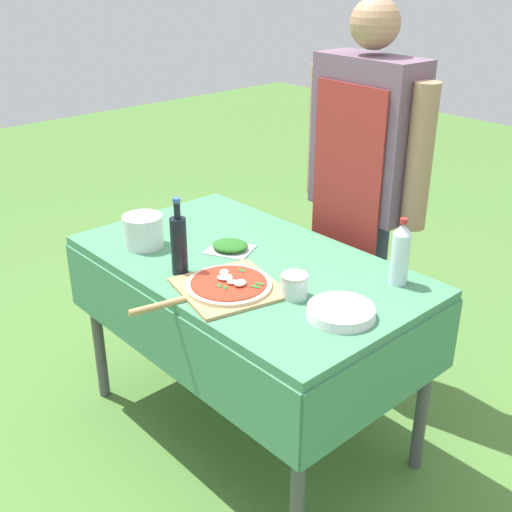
{
  "coord_description": "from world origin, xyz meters",
  "views": [
    {
      "loc": [
        1.67,
        -1.47,
        1.88
      ],
      "look_at": [
        0.05,
        0.0,
        0.85
      ],
      "focal_mm": 45.0,
      "sensor_mm": 36.0,
      "label": 1
    }
  ],
  "objects_px": {
    "person_cook": "(363,175)",
    "plate_stack": "(341,312)",
    "sauce_jar": "(294,287)",
    "herb_container": "(230,246)",
    "mixing_tub": "(143,231)",
    "water_bottle": "(400,253)",
    "prep_table": "(247,284)",
    "pizza_on_peel": "(226,286)",
    "oil_bottle": "(179,244)"
  },
  "relations": [
    {
      "from": "prep_table",
      "to": "sauce_jar",
      "type": "relative_size",
      "value": 14.77
    },
    {
      "from": "person_cook",
      "to": "water_bottle",
      "type": "xyz_separation_m",
      "value": [
        0.46,
        -0.35,
        -0.1
      ]
    },
    {
      "from": "pizza_on_peel",
      "to": "herb_container",
      "type": "distance_m",
      "value": 0.33
    },
    {
      "from": "pizza_on_peel",
      "to": "plate_stack",
      "type": "relative_size",
      "value": 2.46
    },
    {
      "from": "oil_bottle",
      "to": "sauce_jar",
      "type": "relative_size",
      "value": 3.12
    },
    {
      "from": "pizza_on_peel",
      "to": "oil_bottle",
      "type": "distance_m",
      "value": 0.25
    },
    {
      "from": "pizza_on_peel",
      "to": "plate_stack",
      "type": "bearing_deg",
      "value": 35.35
    },
    {
      "from": "herb_container",
      "to": "mixing_tub",
      "type": "relative_size",
      "value": 1.36
    },
    {
      "from": "person_cook",
      "to": "herb_container",
      "type": "bearing_deg",
      "value": 78.48
    },
    {
      "from": "mixing_tub",
      "to": "plate_stack",
      "type": "relative_size",
      "value": 0.71
    },
    {
      "from": "sauce_jar",
      "to": "oil_bottle",
      "type": "bearing_deg",
      "value": -156.02
    },
    {
      "from": "person_cook",
      "to": "mixing_tub",
      "type": "distance_m",
      "value": 0.96
    },
    {
      "from": "person_cook",
      "to": "oil_bottle",
      "type": "height_order",
      "value": "person_cook"
    },
    {
      "from": "prep_table",
      "to": "oil_bottle",
      "type": "distance_m",
      "value": 0.34
    },
    {
      "from": "herb_container",
      "to": "plate_stack",
      "type": "xyz_separation_m",
      "value": [
        0.64,
        -0.07,
        -0.0
      ]
    },
    {
      "from": "mixing_tub",
      "to": "water_bottle",
      "type": "bearing_deg",
      "value": 29.02
    },
    {
      "from": "person_cook",
      "to": "sauce_jar",
      "type": "relative_size",
      "value": 18.43
    },
    {
      "from": "person_cook",
      "to": "oil_bottle",
      "type": "xyz_separation_m",
      "value": [
        -0.13,
        -0.88,
        -0.1
      ]
    },
    {
      "from": "prep_table",
      "to": "water_bottle",
      "type": "bearing_deg",
      "value": 29.54
    },
    {
      "from": "pizza_on_peel",
      "to": "plate_stack",
      "type": "distance_m",
      "value": 0.42
    },
    {
      "from": "sauce_jar",
      "to": "plate_stack",
      "type": "bearing_deg",
      "value": 4.58
    },
    {
      "from": "herb_container",
      "to": "plate_stack",
      "type": "relative_size",
      "value": 0.96
    },
    {
      "from": "prep_table",
      "to": "oil_bottle",
      "type": "height_order",
      "value": "oil_bottle"
    },
    {
      "from": "herb_container",
      "to": "prep_table",
      "type": "bearing_deg",
      "value": -7.53
    },
    {
      "from": "person_cook",
      "to": "herb_container",
      "type": "distance_m",
      "value": 0.66
    },
    {
      "from": "oil_bottle",
      "to": "water_bottle",
      "type": "bearing_deg",
      "value": 42.01
    },
    {
      "from": "plate_stack",
      "to": "herb_container",
      "type": "bearing_deg",
      "value": 174.1
    },
    {
      "from": "prep_table",
      "to": "plate_stack",
      "type": "bearing_deg",
      "value": -5.52
    },
    {
      "from": "oil_bottle",
      "to": "herb_container",
      "type": "bearing_deg",
      "value": 96.0
    },
    {
      "from": "water_bottle",
      "to": "mixing_tub",
      "type": "distance_m",
      "value": 1.02
    },
    {
      "from": "prep_table",
      "to": "sauce_jar",
      "type": "distance_m",
      "value": 0.35
    },
    {
      "from": "mixing_tub",
      "to": "person_cook",
      "type": "bearing_deg",
      "value": 62.73
    },
    {
      "from": "person_cook",
      "to": "herb_container",
      "type": "height_order",
      "value": "person_cook"
    },
    {
      "from": "mixing_tub",
      "to": "pizza_on_peel",
      "type": "bearing_deg",
      "value": 0.16
    },
    {
      "from": "water_bottle",
      "to": "sauce_jar",
      "type": "bearing_deg",
      "value": -117.11
    },
    {
      "from": "pizza_on_peel",
      "to": "prep_table",
      "type": "bearing_deg",
      "value": 134.41
    },
    {
      "from": "prep_table",
      "to": "person_cook",
      "type": "relative_size",
      "value": 0.8
    },
    {
      "from": "pizza_on_peel",
      "to": "mixing_tub",
      "type": "relative_size",
      "value": 3.48
    },
    {
      "from": "prep_table",
      "to": "sauce_jar",
      "type": "height_order",
      "value": "sauce_jar"
    },
    {
      "from": "pizza_on_peel",
      "to": "water_bottle",
      "type": "height_order",
      "value": "water_bottle"
    },
    {
      "from": "person_cook",
      "to": "plate_stack",
      "type": "relative_size",
      "value": 7.64
    },
    {
      "from": "herb_container",
      "to": "sauce_jar",
      "type": "distance_m",
      "value": 0.45
    },
    {
      "from": "prep_table",
      "to": "herb_container",
      "type": "bearing_deg",
      "value": 172.47
    },
    {
      "from": "prep_table",
      "to": "herb_container",
      "type": "xyz_separation_m",
      "value": [
        -0.12,
        0.02,
        0.12
      ]
    },
    {
      "from": "prep_table",
      "to": "pizza_on_peel",
      "type": "xyz_separation_m",
      "value": [
        0.13,
        -0.21,
        0.11
      ]
    },
    {
      "from": "person_cook",
      "to": "water_bottle",
      "type": "height_order",
      "value": "person_cook"
    },
    {
      "from": "person_cook",
      "to": "mixing_tub",
      "type": "relative_size",
      "value": 10.8
    },
    {
      "from": "pizza_on_peel",
      "to": "water_bottle",
      "type": "bearing_deg",
      "value": 66.13
    },
    {
      "from": "mixing_tub",
      "to": "sauce_jar",
      "type": "relative_size",
      "value": 1.71
    },
    {
      "from": "water_bottle",
      "to": "prep_table",
      "type": "bearing_deg",
      "value": -150.46
    }
  ]
}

